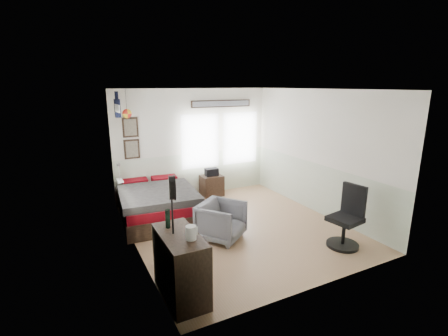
{
  "coord_description": "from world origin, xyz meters",
  "views": [
    {
      "loc": [
        -2.97,
        -5.25,
        2.78
      ],
      "look_at": [
        -0.1,
        0.4,
        1.15
      ],
      "focal_mm": 26.0,
      "sensor_mm": 36.0,
      "label": 1
    }
  ],
  "objects": [
    {
      "name": "bed",
      "position": [
        -1.3,
        1.2,
        0.33
      ],
      "size": [
        1.65,
        2.2,
        0.66
      ],
      "rotation": [
        0.0,
        0.0,
        -0.09
      ],
      "color": "black",
      "rests_on": "ground_plane"
    },
    {
      "name": "ground_plane",
      "position": [
        0.0,
        0.0,
        -0.01
      ],
      "size": [
        4.0,
        4.5,
        0.01
      ],
      "primitive_type": "cube",
      "color": "#A87B52"
    },
    {
      "name": "nightstand",
      "position": [
        0.35,
        1.99,
        0.27
      ],
      "size": [
        0.53,
        0.43,
        0.53
      ],
      "primitive_type": "cube",
      "rotation": [
        0.0,
        0.0,
        0.0
      ],
      "color": "black",
      "rests_on": "ground_plane"
    },
    {
      "name": "room_shell",
      "position": [
        -0.08,
        0.19,
        1.61
      ],
      "size": [
        4.02,
        4.52,
        2.71
      ],
      "color": "beige",
      "rests_on": "ground_plane"
    },
    {
      "name": "black_bag",
      "position": [
        0.35,
        1.99,
        0.63
      ],
      "size": [
        0.33,
        0.23,
        0.19
      ],
      "primitive_type": "cube",
      "rotation": [
        0.0,
        0.0,
        -0.06
      ],
      "color": "black",
      "rests_on": "nightstand"
    },
    {
      "name": "kettle",
      "position": [
        -1.65,
        -1.75,
        0.99
      ],
      "size": [
        0.16,
        0.13,
        0.18
      ],
      "rotation": [
        0.0,
        0.0,
        -0.43
      ],
      "color": "silver",
      "rests_on": "dresser"
    },
    {
      "name": "dresser",
      "position": [
        -1.74,
        -1.56,
        0.45
      ],
      "size": [
        0.48,
        1.0,
        0.9
      ],
      "primitive_type": "cube",
      "color": "black",
      "rests_on": "ground_plane"
    },
    {
      "name": "bottle",
      "position": [
        -1.81,
        -1.29,
        1.03
      ],
      "size": [
        0.07,
        0.07,
        0.26
      ],
      "primitive_type": "cylinder",
      "color": "black",
      "rests_on": "dresser"
    },
    {
      "name": "wall_decor",
      "position": [
        -1.1,
        1.96,
        2.1
      ],
      "size": [
        3.55,
        1.32,
        1.44
      ],
      "color": "#312014",
      "rests_on": "room_shell"
    },
    {
      "name": "armchair",
      "position": [
        -0.51,
        -0.3,
        0.35
      ],
      "size": [
        1.06,
        1.07,
        0.7
      ],
      "primitive_type": "imported",
      "rotation": [
        0.0,
        0.0,
        0.65
      ],
      "color": "slate",
      "rests_on": "ground_plane"
    },
    {
      "name": "task_chair",
      "position": [
        1.33,
        -1.53,
        0.45
      ],
      "size": [
        0.56,
        0.56,
        1.11
      ],
      "rotation": [
        0.0,
        0.0,
        0.16
      ],
      "color": "black",
      "rests_on": "ground_plane"
    },
    {
      "name": "stand_fan",
      "position": [
        -1.79,
        -1.5,
        1.51
      ],
      "size": [
        0.16,
        0.32,
        0.79
      ],
      "rotation": [
        0.0,
        0.0,
        -0.26
      ],
      "color": "black",
      "rests_on": "dresser"
    }
  ]
}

